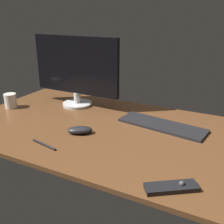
% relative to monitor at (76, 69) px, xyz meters
% --- Properties ---
extents(desk, '(1.40, 0.84, 0.02)m').
position_rel_monitor_xyz_m(desk, '(0.27, -0.22, -0.23)').
color(desk, brown).
rests_on(desk, ground).
extents(monitor, '(0.56, 0.18, 0.41)m').
position_rel_monitor_xyz_m(monitor, '(0.00, 0.00, 0.00)').
color(monitor, silver).
rests_on(monitor, desk).
extents(keyboard, '(0.45, 0.20, 0.01)m').
position_rel_monitor_xyz_m(keyboard, '(0.56, -0.08, -0.22)').
color(keyboard, black).
rests_on(keyboard, desk).
extents(computer_mouse, '(0.13, 0.11, 0.03)m').
position_rel_monitor_xyz_m(computer_mouse, '(0.24, -0.33, -0.21)').
color(computer_mouse, black).
rests_on(computer_mouse, desk).
extents(media_remote, '(0.17, 0.14, 0.03)m').
position_rel_monitor_xyz_m(media_remote, '(0.74, -0.55, -0.21)').
color(media_remote, black).
rests_on(media_remote, desk).
extents(coffee_mug, '(0.07, 0.07, 0.09)m').
position_rel_monitor_xyz_m(coffee_mug, '(-0.33, -0.22, -0.18)').
color(coffee_mug, silver).
rests_on(coffee_mug, desk).
extents(pen, '(0.15, 0.04, 0.01)m').
position_rel_monitor_xyz_m(pen, '(0.17, -0.51, -0.22)').
color(pen, black).
rests_on(pen, desk).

